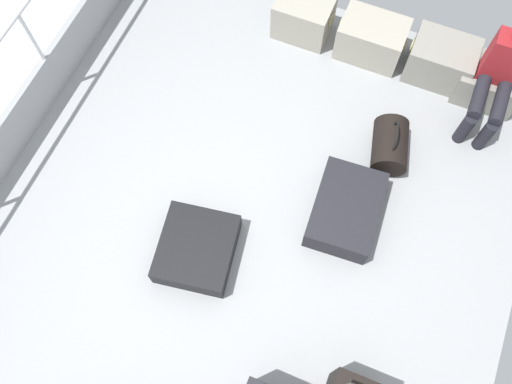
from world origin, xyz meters
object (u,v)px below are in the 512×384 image
Objects in this scene: passenger_seated at (502,74)px; suitcase_0 at (346,210)px; cargo_crate_0 at (303,17)px; cargo_crate_2 at (441,61)px; duffel_bag at (390,146)px; cargo_crate_3 at (489,83)px; cargo_crate_1 at (371,39)px; suitcase_2 at (197,249)px.

passenger_seated is 1.73m from suitcase_0.
cargo_crate_0 is 1.35m from cargo_crate_2.
cargo_crate_2 is 1.18× the size of duffel_bag.
cargo_crate_3 is at bearing 55.89° from duffel_bag.
cargo_crate_0 is at bearing 178.76° from cargo_crate_3.
passenger_seated is at bearing -10.92° from cargo_crate_1.
cargo_crate_3 is (1.82, -0.04, -0.03)m from cargo_crate_0.
cargo_crate_0 is at bearing -179.53° from cargo_crate_2.
suitcase_0 is 1.06× the size of suitcase_2.
suitcase_2 is at bearing -118.39° from cargo_crate_2.
cargo_crate_3 is 3.03m from suitcase_2.
duffel_bag is at bearing -129.75° from passenger_seated.
cargo_crate_1 is 0.67m from cargo_crate_2.
cargo_crate_2 is at bearing 0.64° from cargo_crate_1.
cargo_crate_1 is at bearing 116.44° from duffel_bag.
passenger_seated is 1.43× the size of suitcase_2.
duffel_bag reaches higher than cargo_crate_2.
cargo_crate_1 is 0.82× the size of suitcase_0.
cargo_crate_3 is 1.84m from suitcase_0.
cargo_crate_0 reaches higher than suitcase_2.
cargo_crate_2 reaches higher than suitcase_2.
duffel_bag is (-0.64, -0.77, -0.38)m from passenger_seated.
cargo_crate_1 is at bearing 101.05° from suitcase_0.
duffel_bag is at bearing -99.82° from cargo_crate_2.
cargo_crate_0 is 1.86m from passenger_seated.
cargo_crate_1 is 1.23× the size of duffel_bag.
passenger_seated reaches higher than cargo_crate_0.
cargo_crate_1 is 0.61× the size of passenger_seated.
suitcase_0 is at bearing 37.69° from suitcase_2.
cargo_crate_1 is 1.21m from passenger_seated.
suitcase_0 is (-0.34, -1.70, -0.07)m from cargo_crate_2.
suitcase_2 is at bearing -89.76° from cargo_crate_0.
suitcase_0 is (1.01, -1.69, -0.08)m from cargo_crate_0.
suitcase_2 is (-1.34, -2.48, -0.09)m from cargo_crate_2.
cargo_crate_0 reaches higher than suitcase_0.
duffel_bag is at bearing -124.11° from cargo_crate_3.
cargo_crate_2 is 0.83× the size of suitcase_2.
passenger_seated is at bearing -6.77° from cargo_crate_0.
cargo_crate_3 reaches higher than suitcase_0.
cargo_crate_0 is at bearing -179.70° from cargo_crate_1.
cargo_crate_1 is 1.11m from duffel_bag.
cargo_crate_3 is 0.79× the size of suitcase_2.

